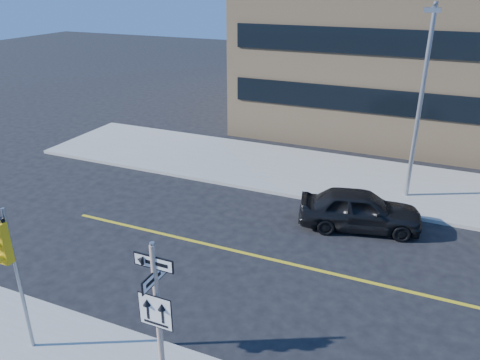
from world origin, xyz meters
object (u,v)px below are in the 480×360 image
at_px(parked_car_a, 360,209).
at_px(traffic_signal, 7,254).
at_px(sign_pole, 158,316).
at_px(streetlight_a, 422,93).

bearing_deg(parked_car_a, traffic_signal, 133.97).
xyz_separation_m(traffic_signal, parked_car_a, (6.56, 10.14, -2.24)).
relative_size(sign_pole, streetlight_a, 0.51).
height_order(sign_pole, streetlight_a, streetlight_a).
height_order(traffic_signal, streetlight_a, streetlight_a).
bearing_deg(sign_pole, traffic_signal, -177.89).
distance_m(traffic_signal, streetlight_a, 15.72).
xyz_separation_m(sign_pole, streetlight_a, (4.00, 13.27, 2.32)).
relative_size(sign_pole, traffic_signal, 1.02).
bearing_deg(parked_car_a, sign_pole, 152.49).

